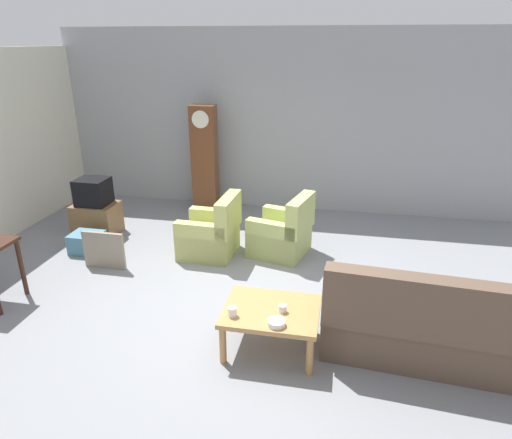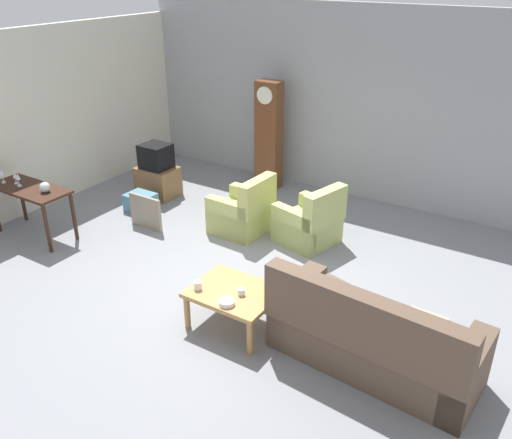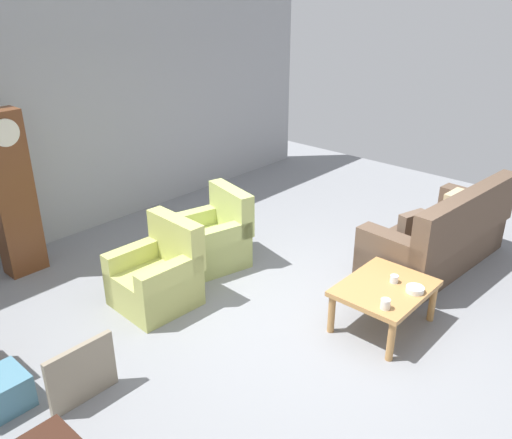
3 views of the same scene
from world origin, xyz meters
TOP-DOWN VIEW (x-y plane):
  - ground_plane at (0.00, 0.00)m, footprint 10.40×10.40m
  - garage_door_wall at (0.00, 3.60)m, footprint 8.40×0.16m
  - pegboard_wall_left at (-4.20, 0.40)m, footprint 0.12×6.40m
  - couch_floral at (2.03, -0.57)m, footprint 2.16×1.04m
  - armchair_olive_near at (-0.77, 1.29)m, footprint 0.82×0.79m
  - armchair_olive_far at (0.25, 1.51)m, footprint 0.95×0.93m
  - coffee_table_wood at (0.45, -0.72)m, footprint 0.96×0.76m
  - console_table_dark at (-3.34, -0.51)m, footprint 1.30×0.56m
  - grandfather_clock at (-1.40, 3.05)m, footprint 0.44×0.30m
  - tv_stand_cabinet at (-2.83, 1.65)m, footprint 0.68×0.52m
  - tv_crt at (-2.83, 1.65)m, footprint 0.48×0.44m
  - framed_picture_leaning at (-2.11, 0.58)m, footprint 0.60×0.05m
  - storage_box_blue at (-2.64, 1.00)m, footprint 0.46×0.39m
  - glass_dome_cloche at (-2.99, -0.48)m, footprint 0.15×0.15m
  - cup_white_porcelain at (0.10, -0.91)m, footprint 0.09×0.09m
  - cup_blue_rimmed at (0.57, -0.75)m, footprint 0.08×0.08m
  - bowl_white_stacked at (0.55, -0.98)m, footprint 0.17×0.17m
  - wine_glass_tall at (-3.81, -0.59)m, footprint 0.07×0.07m
  - wine_glass_mid at (-3.62, -0.52)m, footprint 0.07×0.07m
  - wine_glass_short at (-3.49, -0.55)m, footprint 0.07×0.07m

SIDE VIEW (x-z plane):
  - ground_plane at x=0.00m, z-range 0.00..0.00m
  - storage_box_blue at x=-2.64m, z-range 0.00..0.29m
  - tv_stand_cabinet at x=-2.83m, z-range 0.00..0.52m
  - framed_picture_leaning at x=-2.11m, z-range 0.00..0.53m
  - armchair_olive_near at x=-0.77m, z-range -0.15..0.77m
  - armchair_olive_far at x=0.25m, z-range -0.15..0.77m
  - couch_floral at x=2.03m, z-range -0.17..0.87m
  - coffee_table_wood at x=0.45m, z-range 0.16..0.63m
  - bowl_white_stacked at x=0.55m, z-range 0.46..0.52m
  - cup_blue_rimmed at x=0.57m, z-range 0.46..0.54m
  - cup_white_porcelain at x=0.10m, z-range 0.46..0.56m
  - console_table_dark at x=-3.34m, z-range 0.28..1.06m
  - tv_crt at x=-2.83m, z-range 0.52..0.94m
  - glass_dome_cloche at x=-2.99m, z-range 0.78..0.93m
  - wine_glass_mid at x=-3.62m, z-range 0.81..0.99m
  - wine_glass_short at x=-3.49m, z-range 0.82..1.02m
  - wine_glass_tall at x=-3.81m, z-range 0.82..1.03m
  - grandfather_clock at x=-1.40m, z-range 0.01..1.94m
  - pegboard_wall_left at x=-4.20m, z-range 0.00..2.88m
  - garage_door_wall at x=0.00m, z-range 0.00..3.20m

